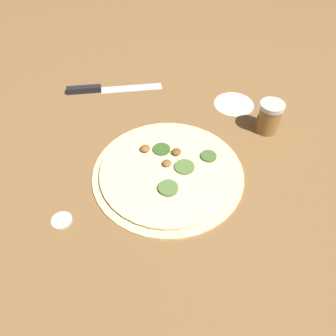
% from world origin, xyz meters
% --- Properties ---
extents(ground_plane, '(3.00, 3.00, 0.00)m').
position_xyz_m(ground_plane, '(0.00, 0.00, 0.00)').
color(ground_plane, brown).
extents(pizza, '(0.35, 0.35, 0.02)m').
position_xyz_m(pizza, '(-0.00, 0.00, 0.01)').
color(pizza, beige).
rests_on(pizza, ground_plane).
extents(knife, '(0.14, 0.27, 0.02)m').
position_xyz_m(knife, '(-0.39, -0.01, 0.01)').
color(knife, silver).
rests_on(knife, ground_plane).
extents(spice_jar, '(0.06, 0.06, 0.08)m').
position_xyz_m(spice_jar, '(0.00, 0.30, 0.04)').
color(spice_jar, olive).
rests_on(spice_jar, ground_plane).
extents(loose_cap, '(0.04, 0.04, 0.01)m').
position_xyz_m(loose_cap, '(0.00, -0.26, 0.00)').
color(loose_cap, beige).
rests_on(loose_cap, ground_plane).
extents(flour_patch, '(0.11, 0.11, 0.00)m').
position_xyz_m(flour_patch, '(-0.13, 0.30, 0.00)').
color(flour_patch, white).
rests_on(flour_patch, ground_plane).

